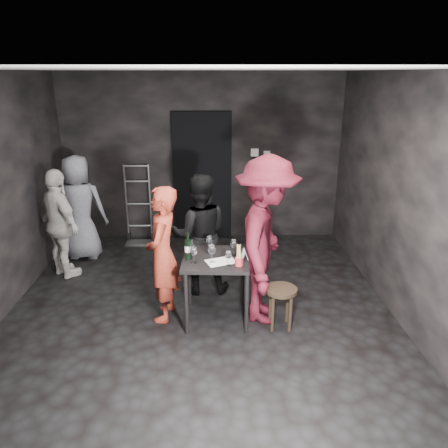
{
  "coord_description": "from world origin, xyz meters",
  "views": [
    {
      "loc": [
        0.16,
        -4.56,
        2.67
      ],
      "look_at": [
        0.29,
        0.25,
        1.0
      ],
      "focal_mm": 35.0,
      "sensor_mm": 36.0,
      "label": 1
    }
  ],
  "objects_px": {
    "server_red": "(162,253)",
    "wine_bottle": "(188,249)",
    "breadstick_cup": "(239,256)",
    "stool": "(281,296)",
    "hand_truck": "(140,229)",
    "man_maroon": "(267,221)",
    "tasting_table": "(216,266)",
    "bystander_cream": "(60,224)",
    "woman_black": "(200,233)",
    "bystander_grey": "(79,206)"
  },
  "relations": [
    {
      "from": "hand_truck",
      "to": "bystander_cream",
      "type": "bearing_deg",
      "value": -123.36
    },
    {
      "from": "hand_truck",
      "to": "bystander_cream",
      "type": "distance_m",
      "value": 1.58
    },
    {
      "from": "stool",
      "to": "breadstick_cup",
      "type": "distance_m",
      "value": 0.67
    },
    {
      "from": "hand_truck",
      "to": "wine_bottle",
      "type": "bearing_deg",
      "value": -68.42
    },
    {
      "from": "server_red",
      "to": "wine_bottle",
      "type": "bearing_deg",
      "value": 81.32
    },
    {
      "from": "tasting_table",
      "to": "breadstick_cup",
      "type": "height_order",
      "value": "breadstick_cup"
    },
    {
      "from": "server_red",
      "to": "wine_bottle",
      "type": "height_order",
      "value": "server_red"
    },
    {
      "from": "woman_black",
      "to": "man_maroon",
      "type": "xyz_separation_m",
      "value": [
        0.74,
        -0.69,
        0.39
      ]
    },
    {
      "from": "bystander_cream",
      "to": "bystander_grey",
      "type": "relative_size",
      "value": 0.92
    },
    {
      "from": "stool",
      "to": "bystander_grey",
      "type": "relative_size",
      "value": 0.29
    },
    {
      "from": "bystander_grey",
      "to": "tasting_table",
      "type": "bearing_deg",
      "value": 139.51
    },
    {
      "from": "bystander_grey",
      "to": "breadstick_cup",
      "type": "height_order",
      "value": "bystander_grey"
    },
    {
      "from": "wine_bottle",
      "to": "breadstick_cup",
      "type": "xyz_separation_m",
      "value": [
        0.54,
        -0.19,
        -0.01
      ]
    },
    {
      "from": "server_red",
      "to": "stool",
      "type": "bearing_deg",
      "value": 85.07
    },
    {
      "from": "server_red",
      "to": "breadstick_cup",
      "type": "bearing_deg",
      "value": 78.53
    },
    {
      "from": "hand_truck",
      "to": "breadstick_cup",
      "type": "height_order",
      "value": "hand_truck"
    },
    {
      "from": "hand_truck",
      "to": "man_maroon",
      "type": "bearing_deg",
      "value": -52.87
    },
    {
      "from": "hand_truck",
      "to": "breadstick_cup",
      "type": "relative_size",
      "value": 5.14
    },
    {
      "from": "bystander_grey",
      "to": "woman_black",
      "type": "bearing_deg",
      "value": 149.87
    },
    {
      "from": "bystander_cream",
      "to": "woman_black",
      "type": "bearing_deg",
      "value": -150.24
    },
    {
      "from": "breadstick_cup",
      "to": "stool",
      "type": "bearing_deg",
      "value": 1.15
    },
    {
      "from": "tasting_table",
      "to": "wine_bottle",
      "type": "bearing_deg",
      "value": -174.68
    },
    {
      "from": "stool",
      "to": "hand_truck",
      "type": "bearing_deg",
      "value": 126.53
    },
    {
      "from": "server_red",
      "to": "man_maroon",
      "type": "bearing_deg",
      "value": 94.11
    },
    {
      "from": "woman_black",
      "to": "breadstick_cup",
      "type": "bearing_deg",
      "value": 113.68
    },
    {
      "from": "server_red",
      "to": "wine_bottle",
      "type": "xyz_separation_m",
      "value": [
        0.29,
        -0.08,
        0.08
      ]
    },
    {
      "from": "bystander_cream",
      "to": "breadstick_cup",
      "type": "xyz_separation_m",
      "value": [
        2.31,
        -1.39,
        0.11
      ]
    },
    {
      "from": "server_red",
      "to": "bystander_grey",
      "type": "bearing_deg",
      "value": -135.17
    },
    {
      "from": "hand_truck",
      "to": "woman_black",
      "type": "distance_m",
      "value": 2.09
    },
    {
      "from": "server_red",
      "to": "woman_black",
      "type": "height_order",
      "value": "server_red"
    },
    {
      "from": "wine_bottle",
      "to": "breadstick_cup",
      "type": "height_order",
      "value": "wine_bottle"
    },
    {
      "from": "wine_bottle",
      "to": "man_maroon",
      "type": "bearing_deg",
      "value": 2.28
    },
    {
      "from": "tasting_table",
      "to": "bystander_cream",
      "type": "height_order",
      "value": "bystander_cream"
    },
    {
      "from": "bystander_cream",
      "to": "stool",
      "type": "bearing_deg",
      "value": -162.37
    },
    {
      "from": "breadstick_cup",
      "to": "man_maroon",
      "type": "bearing_deg",
      "value": 35.51
    },
    {
      "from": "stool",
      "to": "woman_black",
      "type": "bearing_deg",
      "value": 134.87
    },
    {
      "from": "hand_truck",
      "to": "server_red",
      "type": "height_order",
      "value": "server_red"
    },
    {
      "from": "hand_truck",
      "to": "tasting_table",
      "type": "relative_size",
      "value": 1.72
    },
    {
      "from": "bystander_grey",
      "to": "wine_bottle",
      "type": "bearing_deg",
      "value": 134.39
    },
    {
      "from": "man_maroon",
      "to": "bystander_cream",
      "type": "height_order",
      "value": "man_maroon"
    },
    {
      "from": "tasting_table",
      "to": "stool",
      "type": "xyz_separation_m",
      "value": [
        0.7,
        -0.21,
        -0.28
      ]
    },
    {
      "from": "bystander_cream",
      "to": "man_maroon",
      "type": "bearing_deg",
      "value": -159.92
    },
    {
      "from": "tasting_table",
      "to": "bystander_cream",
      "type": "bearing_deg",
      "value": 150.55
    },
    {
      "from": "tasting_table",
      "to": "bystander_grey",
      "type": "bearing_deg",
      "value": 137.73
    },
    {
      "from": "hand_truck",
      "to": "stool",
      "type": "xyz_separation_m",
      "value": [
        1.94,
        -2.62,
        0.15
      ]
    },
    {
      "from": "hand_truck",
      "to": "man_maroon",
      "type": "height_order",
      "value": "man_maroon"
    },
    {
      "from": "woman_black",
      "to": "bystander_cream",
      "type": "height_order",
      "value": "woman_black"
    },
    {
      "from": "bystander_grey",
      "to": "breadstick_cup",
      "type": "xyz_separation_m",
      "value": [
        2.23,
        -2.03,
        0.05
      ]
    },
    {
      "from": "breadstick_cup",
      "to": "hand_truck",
      "type": "bearing_deg",
      "value": 119.36
    },
    {
      "from": "tasting_table",
      "to": "hand_truck",
      "type": "bearing_deg",
      "value": 117.22
    }
  ]
}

